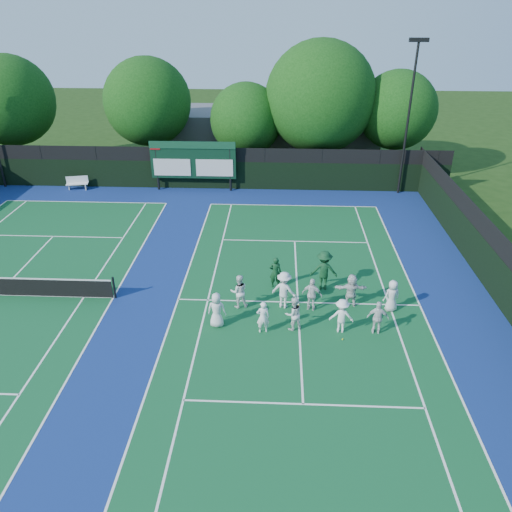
{
  "coord_description": "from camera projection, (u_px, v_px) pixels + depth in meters",
  "views": [
    {
      "loc": [
        -1.01,
        -18.2,
        12.33
      ],
      "look_at": [
        -2.0,
        3.0,
        1.3
      ],
      "focal_mm": 35.0,
      "sensor_mm": 36.0,
      "label": 1
    }
  ],
  "objects": [
    {
      "name": "player_back_1",
      "position": [
        284.0,
        290.0,
        21.96
      ],
      "size": [
        1.28,
        1.0,
        1.75
      ],
      "primitive_type": "imported",
      "rotation": [
        0.0,
        0.0,
        2.79
      ],
      "color": "silver",
      "rests_on": "ground"
    },
    {
      "name": "coach_left",
      "position": [
        275.0,
        272.0,
        23.55
      ],
      "size": [
        0.61,
        0.43,
        1.58
      ],
      "primitive_type": "imported",
      "rotation": [
        0.0,
        0.0,
        3.24
      ],
      "color": "#0F3A1D",
      "rests_on": "ground"
    },
    {
      "name": "tennis_ball_2",
      "position": [
        343.0,
        339.0,
        20.17
      ],
      "size": [
        0.07,
        0.07,
        0.07
      ],
      "primitive_type": "sphere",
      "color": "#D2E81B",
      "rests_on": "ground"
    },
    {
      "name": "player_front_3",
      "position": [
        342.0,
        316.0,
        20.37
      ],
      "size": [
        1.03,
        0.65,
        1.52
      ],
      "primitive_type": "imported",
      "rotation": [
        0.0,
        0.0,
        3.06
      ],
      "color": "white",
      "rests_on": "ground"
    },
    {
      "name": "tennis_ball_4",
      "position": [
        277.0,
        287.0,
        23.78
      ],
      "size": [
        0.07,
        0.07,
        0.07
      ],
      "primitive_type": "sphere",
      "color": "#D2E81B",
      "rests_on": "ground"
    },
    {
      "name": "player_front_2",
      "position": [
        293.0,
        314.0,
        20.53
      ],
      "size": [
        0.9,
        0.82,
        1.51
      ],
      "primitive_type": "imported",
      "rotation": [
        0.0,
        0.0,
        3.56
      ],
      "color": "silver",
      "rests_on": "ground"
    },
    {
      "name": "tennis_ball_1",
      "position": [
        299.0,
        305.0,
        22.41
      ],
      "size": [
        0.07,
        0.07,
        0.07
      ],
      "primitive_type": "sphere",
      "color": "#D2E81B",
      "rests_on": "ground"
    },
    {
      "name": "back_fence",
      "position": [
        209.0,
        170.0,
        35.58
      ],
      "size": [
        34.0,
        0.08,
        3.0
      ],
      "color": "black",
      "rests_on": "ground"
    },
    {
      "name": "tree_d",
      "position": [
        322.0,
        100.0,
        36.43
      ],
      "size": [
        8.06,
        8.06,
        9.91
      ],
      "color": "#301E0D",
      "rests_on": "ground"
    },
    {
      "name": "tree_a",
      "position": [
        12.0,
        103.0,
        37.57
      ],
      "size": [
        6.68,
        6.68,
        8.79
      ],
      "color": "#301E0D",
      "rests_on": "ground"
    },
    {
      "name": "player_front_0",
      "position": [
        217.0,
        310.0,
        20.72
      ],
      "size": [
        0.8,
        0.54,
        1.57
      ],
      "primitive_type": "imported",
      "rotation": [
        0.0,
        0.0,
        3.08
      ],
      "color": "silver",
      "rests_on": "ground"
    },
    {
      "name": "scoreboard",
      "position": [
        193.0,
        160.0,
        34.87
      ],
      "size": [
        6.0,
        0.21,
        3.55
      ],
      "color": "black",
      "rests_on": "ground"
    },
    {
      "name": "near_court",
      "position": [
        298.0,
        302.0,
        22.66
      ],
      "size": [
        11.05,
        23.85,
        0.01
      ],
      "color": "#105027",
      "rests_on": "ground"
    },
    {
      "name": "bench",
      "position": [
        77.0,
        182.0,
        35.8
      ],
      "size": [
        1.57,
        0.74,
        0.96
      ],
      "color": "white",
      "rests_on": "ground"
    },
    {
      "name": "tree_c",
      "position": [
        248.0,
        121.0,
        37.39
      ],
      "size": [
        5.39,
        5.39,
        6.92
      ],
      "color": "#301E0D",
      "rests_on": "ground"
    },
    {
      "name": "tree_b",
      "position": [
        150.0,
        104.0,
        37.14
      ],
      "size": [
        6.45,
        6.45,
        8.66
      ],
      "color": "#301E0D",
      "rests_on": "ground"
    },
    {
      "name": "player_back_4",
      "position": [
        392.0,
        296.0,
        21.77
      ],
      "size": [
        0.84,
        0.68,
        1.49
      ],
      "primitive_type": "imported",
      "rotation": [
        0.0,
        0.0,
        3.45
      ],
      "color": "silver",
      "rests_on": "ground"
    },
    {
      "name": "player_front_1",
      "position": [
        263.0,
        317.0,
        20.35
      ],
      "size": [
        0.58,
        0.43,
        1.46
      ],
      "primitive_type": "imported",
      "rotation": [
        0.0,
        0.0,
        3.31
      ],
      "color": "white",
      "rests_on": "ground"
    },
    {
      "name": "divider_fence_right",
      "position": [
        506.0,
        281.0,
        21.67
      ],
      "size": [
        0.08,
        32.0,
        3.0
      ],
      "color": "black",
      "rests_on": "ground"
    },
    {
      "name": "tree_e",
      "position": [
        399.0,
        112.0,
        36.57
      ],
      "size": [
        5.72,
        5.72,
        7.86
      ],
      "color": "#301E0D",
      "rests_on": "ground"
    },
    {
      "name": "coach_right",
      "position": [
        324.0,
        270.0,
        23.32
      ],
      "size": [
        1.29,
        0.76,
        1.96
      ],
      "primitive_type": "imported",
      "rotation": [
        0.0,
        0.0,
        3.11
      ],
      "color": "#103C1E",
      "rests_on": "ground"
    },
    {
      "name": "tennis_ball_0",
      "position": [
        261.0,
        320.0,
        21.38
      ],
      "size": [
        0.07,
        0.07,
        0.07
      ],
      "primitive_type": "sphere",
      "color": "#D2E81B",
      "rests_on": "ground"
    },
    {
      "name": "player_back_2",
      "position": [
        312.0,
        295.0,
        21.81
      ],
      "size": [
        0.98,
        0.64,
        1.55
      ],
      "primitive_type": "imported",
      "rotation": [
        0.0,
        0.0,
        2.83
      ],
      "color": "silver",
      "rests_on": "ground"
    },
    {
      "name": "player_back_3",
      "position": [
        351.0,
        290.0,
        22.12
      ],
      "size": [
        1.46,
        0.49,
        1.56
      ],
      "primitive_type": "imported",
      "rotation": [
        0.0,
        0.0,
        3.16
      ],
      "color": "silver",
      "rests_on": "ground"
    },
    {
      "name": "ground",
      "position": [
        298.0,
        315.0,
        21.78
      ],
      "size": [
        120.0,
        120.0,
        0.0
      ],
      "primitive_type": "plane",
      "color": "#19340E",
      "rests_on": "ground"
    },
    {
      "name": "player_front_4",
      "position": [
        378.0,
        318.0,
        20.27
      ],
      "size": [
        0.92,
        0.48,
        1.5
      ],
      "primitive_type": "imported",
      "rotation": [
        0.0,
        0.0,
        3.0
      ],
      "color": "silver",
      "rests_on": "ground"
    },
    {
      "name": "court_apron",
      "position": [
        167.0,
        299.0,
        22.91
      ],
      "size": [
        34.0,
        32.0,
        0.01
      ],
      "primitive_type": "cube",
      "color": "navy",
      "rests_on": "ground"
    },
    {
      "name": "clubhouse",
      "position": [
        268.0,
        135.0,
        42.21
      ],
      "size": [
        18.0,
        6.0,
        4.0
      ],
      "primitive_type": "cube",
      "color": "#5B5B60",
      "rests_on": "ground"
    },
    {
      "name": "player_back_0",
      "position": [
        239.0,
        291.0,
        22.01
      ],
      "size": [
        0.88,
        0.74,
        1.59
      ],
      "primitive_type": "imported",
      "rotation": [
        0.0,
        0.0,
        3.34
      ],
      "color": "white",
      "rests_on": "ground"
    },
    {
      "name": "light_pole_right",
      "position": [
        411.0,
        101.0,
        32.48
      ],
      "size": [
        1.2,
        0.3,
        10.12
      ],
      "color": "black",
      "rests_on": "ground"
    }
  ]
}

